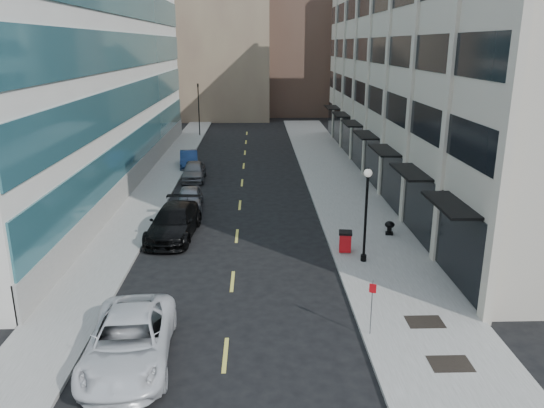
{
  "coord_description": "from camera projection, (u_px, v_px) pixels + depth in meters",
  "views": [
    {
      "loc": [
        1.15,
        -14.27,
        10.43
      ],
      "look_at": [
        1.91,
        11.05,
        2.77
      ],
      "focal_mm": 35.0,
      "sensor_mm": 36.0,
      "label": 1
    }
  ],
  "objects": [
    {
      "name": "grate_far",
      "position": [
        425.0,
        322.0,
        20.45
      ],
      "size": [
        1.4,
        1.0,
        0.01
      ],
      "primitive_type": "cube",
      "color": "black",
      "rests_on": "sidewalk_right"
    },
    {
      "name": "road_centerline",
      "position": [
        238.0,
        219.0,
        32.9
      ],
      "size": [
        0.15,
        68.2,
        0.01
      ],
      "color": "#D8CC4C",
      "rests_on": "ground"
    },
    {
      "name": "sign_post",
      "position": [
        372.0,
        299.0,
        19.2
      ],
      "size": [
        0.25,
        0.12,
        2.17
      ],
      "rotation": [
        0.0,
        0.0,
        -0.39
      ],
      "color": "slate",
      "rests_on": "sidewalk_right"
    },
    {
      "name": "traffic_signal",
      "position": [
        198.0,
        87.0,
        60.74
      ],
      "size": [
        0.66,
        0.66,
        6.98
      ],
      "color": "black",
      "rests_on": "ground"
    },
    {
      "name": "car_white_van",
      "position": [
        129.0,
        341.0,
        17.87
      ],
      "size": [
        3.18,
        6.16,
        1.66
      ],
      "primitive_type": "imported",
      "rotation": [
        0.0,
        0.0,
        0.07
      ],
      "color": "silver",
      "rests_on": "ground"
    },
    {
      "name": "car_silver_sedan",
      "position": [
        190.0,
        198.0,
        34.89
      ],
      "size": [
        1.95,
        4.26,
        1.42
      ],
      "primitive_type": "imported",
      "rotation": [
        0.0,
        0.0,
        0.07
      ],
      "color": "gray",
      "rests_on": "ground"
    },
    {
      "name": "building_right",
      "position": [
        463.0,
        64.0,
        40.34
      ],
      "size": [
        15.3,
        46.5,
        18.25
      ],
      "color": "#B4AE98",
      "rests_on": "ground"
    },
    {
      "name": "car_blue_sedan",
      "position": [
        189.0,
        159.0,
        46.64
      ],
      "size": [
        2.01,
        4.47,
        1.43
      ],
      "primitive_type": "imported",
      "rotation": [
        0.0,
        0.0,
        0.12
      ],
      "color": "navy",
      "rests_on": "ground"
    },
    {
      "name": "skyline_tan_far",
      "position": [
        164.0,
        40.0,
        87.67
      ],
      "size": [
        12.0,
        14.0,
        22.0
      ],
      "primitive_type": "cube",
      "color": "#907E5E",
      "rests_on": "ground"
    },
    {
      "name": "car_black_pickup",
      "position": [
        174.0,
        222.0,
        29.68
      ],
      "size": [
        2.85,
        6.1,
        1.72
      ],
      "primitive_type": "imported",
      "rotation": [
        0.0,
        0.0,
        -0.07
      ],
      "color": "black",
      "rests_on": "ground"
    },
    {
      "name": "building_left",
      "position": [
        24.0,
        50.0,
        39.12
      ],
      "size": [
        16.14,
        46.0,
        20.0
      ],
      "color": "white",
      "rests_on": "ground"
    },
    {
      "name": "sidewalk_left",
      "position": [
        143.0,
        205.0,
        35.56
      ],
      "size": [
        3.0,
        80.0,
        0.15
      ],
      "primitive_type": "cube",
      "color": "gray",
      "rests_on": "ground"
    },
    {
      "name": "grate_mid",
      "position": [
        450.0,
        364.0,
        17.77
      ],
      "size": [
        1.4,
        1.0,
        0.01
      ],
      "primitive_type": "cube",
      "color": "black",
      "rests_on": "sidewalk_right"
    },
    {
      "name": "ground",
      "position": [
        222.0,
        391.0,
        16.64
      ],
      "size": [
        160.0,
        160.0,
        0.0
      ],
      "primitive_type": "plane",
      "color": "black",
      "rests_on": "ground"
    },
    {
      "name": "trash_bin",
      "position": [
        345.0,
        241.0,
        27.21
      ],
      "size": [
        0.76,
        0.8,
        1.1
      ],
      "rotation": [
        0.0,
        0.0,
        -0.14
      ],
      "color": "red",
      "rests_on": "sidewalk_right"
    },
    {
      "name": "urn_planter",
      "position": [
        390.0,
        226.0,
        29.74
      ],
      "size": [
        0.55,
        0.55,
        0.76
      ],
      "rotation": [
        0.0,
        0.0,
        -0.2
      ],
      "color": "black",
      "rests_on": "sidewalk_right"
    },
    {
      "name": "sidewalk_right",
      "position": [
        350.0,
        203.0,
        35.96
      ],
      "size": [
        5.0,
        80.0,
        0.15
      ],
      "primitive_type": "cube",
      "color": "gray",
      "rests_on": "ground"
    },
    {
      "name": "lamppost",
      "position": [
        366.0,
        207.0,
        25.4
      ],
      "size": [
        0.4,
        0.4,
        4.77
      ],
      "color": "black",
      "rests_on": "sidewalk_right"
    },
    {
      "name": "skyline_stone",
      "position": [
        371.0,
        47.0,
        77.4
      ],
      "size": [
        10.0,
        14.0,
        20.0
      ],
      "primitive_type": "cube",
      "color": "#B4AE98",
      "rests_on": "ground"
    },
    {
      "name": "car_grey_sedan",
      "position": [
        194.0,
        171.0,
        42.14
      ],
      "size": [
        1.9,
        4.46,
        1.5
      ],
      "primitive_type": "imported",
      "rotation": [
        0.0,
        0.0,
        0.03
      ],
      "color": "slate",
      "rests_on": "ground"
    },
    {
      "name": "skyline_tan_near",
      "position": [
        220.0,
        19.0,
        77.52
      ],
      "size": [
        14.0,
        18.0,
        28.0
      ],
      "primitive_type": "cube",
      "color": "#907E5E",
      "rests_on": "ground"
    }
  ]
}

